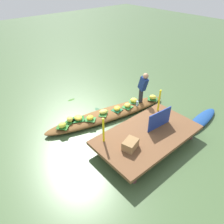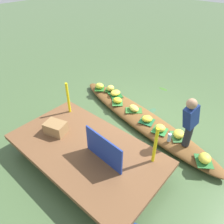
{
  "view_description": "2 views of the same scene",
  "coord_description": "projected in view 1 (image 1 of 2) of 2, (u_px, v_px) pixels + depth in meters",
  "views": [
    {
      "loc": [
        4.07,
        4.9,
        4.58
      ],
      "look_at": [
        0.03,
        0.18,
        0.31
      ],
      "focal_mm": 34.25,
      "sensor_mm": 36.0,
      "label": 1
    },
    {
      "loc": [
        -2.3,
        3.81,
        3.54
      ],
      "look_at": [
        0.45,
        0.64,
        0.47
      ],
      "focal_mm": 34.05,
      "sensor_mm": 36.0,
      "label": 2
    }
  ],
  "objects": [
    {
      "name": "canal_water",
      "position": [
        109.0,
        117.0,
        7.84
      ],
      "size": [
        40.0,
        40.0,
        0.0
      ],
      "primitive_type": "plane",
      "color": "#466139",
      "rests_on": "ground"
    },
    {
      "name": "dock_platform",
      "position": [
        147.0,
        135.0,
        6.41
      ],
      "size": [
        3.2,
        1.8,
        0.44
      ],
      "color": "brown",
      "rests_on": "ground"
    },
    {
      "name": "vendor_boat",
      "position": [
        109.0,
        114.0,
        7.77
      ],
      "size": [
        4.83,
        1.7,
        0.25
      ],
      "primitive_type": "ellipsoid",
      "rotation": [
        0.0,
        0.0,
        -0.2
      ],
      "color": "brown",
      "rests_on": "ground"
    },
    {
      "name": "moored_boat",
      "position": [
        201.0,
        120.0,
        7.51
      ],
      "size": [
        2.04,
        0.65,
        0.17
      ],
      "primitive_type": "ellipsoid",
      "rotation": [
        0.0,
        0.0,
        0.09
      ],
      "color": "navy",
      "rests_on": "ground"
    },
    {
      "name": "leaf_mat_0",
      "position": [
        90.0,
        119.0,
        7.27
      ],
      "size": [
        0.45,
        0.46,
        0.01
      ],
      "primitive_type": "cube",
      "rotation": [
        0.0,
        0.0,
        2.28
      ],
      "color": "#327D35",
      "rests_on": "vendor_boat"
    },
    {
      "name": "banana_bunch_0",
      "position": [
        90.0,
        118.0,
        7.23
      ],
      "size": [
        0.31,
        0.29,
        0.14
      ],
      "primitive_type": "ellipsoid",
      "rotation": [
        0.0,
        0.0,
        0.3
      ],
      "color": "yellow",
      "rests_on": "vendor_boat"
    },
    {
      "name": "leaf_mat_1",
      "position": [
        153.0,
        99.0,
        8.39
      ],
      "size": [
        0.47,
        0.49,
        0.01
      ],
      "primitive_type": "cube",
      "rotation": [
        0.0,
        0.0,
        2.19
      ],
      "color": "#2A6E31",
      "rests_on": "vendor_boat"
    },
    {
      "name": "banana_bunch_1",
      "position": [
        153.0,
        97.0,
        8.34
      ],
      "size": [
        0.31,
        0.33,
        0.17
      ],
      "primitive_type": "ellipsoid",
      "rotation": [
        0.0,
        0.0,
        5.05
      ],
      "color": "yellow",
      "rests_on": "vendor_boat"
    },
    {
      "name": "leaf_mat_2",
      "position": [
        127.0,
        107.0,
        7.92
      ],
      "size": [
        0.38,
        0.37,
        0.01
      ],
      "primitive_type": "cube",
      "rotation": [
        0.0,
        0.0,
        0.19
      ],
      "color": "#2D823B",
      "rests_on": "vendor_boat"
    },
    {
      "name": "banana_bunch_2",
      "position": [
        128.0,
        105.0,
        7.88
      ],
      "size": [
        0.28,
        0.27,
        0.15
      ],
      "primitive_type": "ellipsoid",
      "rotation": [
        0.0,
        0.0,
        1.76
      ],
      "color": "yellow",
      "rests_on": "vendor_boat"
    },
    {
      "name": "leaf_mat_3",
      "position": [
        70.0,
        121.0,
        7.19
      ],
      "size": [
        0.4,
        0.37,
        0.01
      ],
      "primitive_type": "cube",
      "rotation": [
        0.0,
        0.0,
        0.44
      ],
      "color": "#235B1D",
      "rests_on": "vendor_boat"
    },
    {
      "name": "banana_bunch_3",
      "position": [
        70.0,
        119.0,
        7.14
      ],
      "size": [
        0.28,
        0.29,
        0.18
      ],
      "primitive_type": "ellipsoid",
      "rotation": [
        0.0,
        0.0,
        1.11
      ],
      "color": "#EBD150",
      "rests_on": "vendor_boat"
    },
    {
      "name": "leaf_mat_4",
      "position": [
        63.0,
        127.0,
        6.93
      ],
      "size": [
        0.45,
        0.46,
        0.01
      ],
      "primitive_type": "cube",
      "rotation": [
        0.0,
        0.0,
        2.25
      ],
      "color": "#276A23",
      "rests_on": "vendor_boat"
    },
    {
      "name": "banana_bunch_4",
      "position": [
        62.0,
        125.0,
        6.88
      ],
      "size": [
        0.32,
        0.29,
        0.17
      ],
      "primitive_type": "ellipsoid",
      "rotation": [
        0.0,
        0.0,
        0.31
      ],
      "color": "#E7E544",
      "rests_on": "vendor_boat"
    },
    {
      "name": "leaf_mat_5",
      "position": [
        103.0,
        113.0,
        7.57
      ],
      "size": [
        0.51,
        0.48,
        0.01
      ],
      "primitive_type": "cube",
      "rotation": [
        0.0,
        0.0,
        0.67
      ],
      "color": "#316D2B",
      "rests_on": "vendor_boat"
    },
    {
      "name": "banana_bunch_5",
      "position": [
        103.0,
        112.0,
        7.53
      ],
      "size": [
        0.35,
        0.28,
        0.15
      ],
      "primitive_type": "ellipsoid",
      "rotation": [
        0.0,
        0.0,
        2.86
      ],
      "color": "#E5D855",
      "rests_on": "vendor_boat"
    },
    {
      "name": "leaf_mat_6",
      "position": [
        117.0,
        110.0,
        7.75
      ],
      "size": [
        0.4,
        0.38,
        0.01
      ],
      "primitive_type": "cube",
      "rotation": [
        0.0,
        0.0,
        1.78
      ],
      "color": "#1F683A",
      "rests_on": "vendor_boat"
    },
    {
      "name": "banana_bunch_6",
      "position": [
        117.0,
        108.0,
        7.71
      ],
      "size": [
        0.35,
        0.34,
        0.14
      ],
      "primitive_type": "ellipsoid",
      "rotation": [
        0.0,
        0.0,
        2.23
      ],
      "color": "yellow",
      "rests_on": "vendor_boat"
    },
    {
      "name": "leaf_mat_7",
      "position": [
        78.0,
        119.0,
        7.28
      ],
      "size": [
        0.53,
        0.49,
        0.01
      ],
      "primitive_type": "cube",
      "rotation": [
        0.0,
        0.0,
        2.7
      ],
      "color": "#1C6025",
      "rests_on": "vendor_boat"
    },
    {
      "name": "banana_bunch_7",
      "position": [
        78.0,
        118.0,
        7.24
      ],
      "size": [
        0.31,
        0.35,
        0.15
      ],
      "primitive_type": "ellipsoid",
      "rotation": [
        0.0,
        0.0,
        4.52
      ],
      "color": "yellow",
      "rests_on": "vendor_boat"
    },
    {
      "name": "leaf_mat_8",
      "position": [
        134.0,
        102.0,
        8.21
      ],
      "size": [
        0.49,
        0.5,
        0.01
      ],
      "primitive_type": "cube",
      "rotation": [
        0.0,
        0.0,
        2.3
      ],
      "color": "#397139",
      "rests_on": "vendor_boat"
    },
    {
      "name": "banana_bunch_8",
      "position": [
        134.0,
        100.0,
        8.16
      ],
      "size": [
        0.33,
        0.35,
        0.16
      ],
      "primitive_type": "ellipsoid",
      "rotation": [
        0.0,
        0.0,
        1.97
      ],
      "color": "yellow",
      "rests_on": "vendor_boat"
    },
    {
      "name": "vendor_person",
      "position": [
        143.0,
        86.0,
        7.8
      ],
      "size": [
        0.26,
        0.45,
        1.24
      ],
      "color": "#28282D",
      "rests_on": "vendor_boat"
    },
    {
      "name": "water_bottle",
      "position": [
        137.0,
        103.0,
        7.93
      ],
      "size": [
        0.08,
        0.08,
        0.2
      ],
      "primitive_type": "cylinder",
      "color": "silver",
      "rests_on": "vendor_boat"
    },
    {
      "name": "market_banner",
      "position": [
        160.0,
        119.0,
        6.48
      ],
      "size": [
        0.92,
        0.1,
        0.59
      ],
      "primitive_type": "cube",
      "rotation": [
        0.0,
        0.0,
        -0.07
      ],
      "color": "navy",
      "rests_on": "dock_platform"
    },
    {
      "name": "railing_post_west",
      "position": [
        159.0,
        101.0,
        7.17
      ],
      "size": [
        0.06,
        0.06,
        0.8
      ],
      "primitive_type": "cylinder",
      "color": "yellow",
      "rests_on": "dock_platform"
    },
    {
      "name": "railing_post_east",
      "position": [
        103.0,
        130.0,
        5.88
      ],
      "size": [
        0.06,
        0.06,
        0.8
      ],
      "primitive_type": "cylinder",
      "color": "yellow",
      "rests_on": "dock_platform"
    },
    {
      "name": "produce_crate",
      "position": [
        130.0,
        145.0,
        5.8
      ],
      "size": [
        0.51,
        0.43,
        0.25
      ],
      "primitive_type": "cube",
      "rotation": [
        0.0,
        0.0,
        0.29
      ],
      "color": "olive",
      "rests_on": "dock_platform"
    },
    {
      "name": "drifting_plant_0",
      "position": [
        71.0,
        100.0,
        8.82
      ],
      "size": [
        0.31,
        0.14,
        0.01
      ],
      "primitive_type": "ellipsoid",
      "rotation": [
        0.0,
        0.0,
        3.12
      ],
      "color": "#3B6D26",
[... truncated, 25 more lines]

